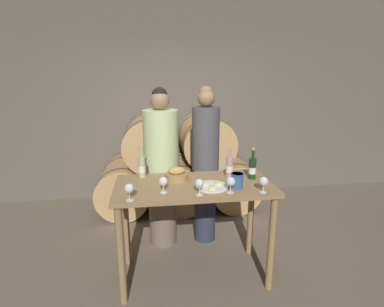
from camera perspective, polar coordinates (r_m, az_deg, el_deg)
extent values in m
plane|color=#726654|center=(3.20, 0.37, -22.01)|extent=(10.00, 10.00, 0.00)
cube|color=#60594F|center=(4.71, -3.43, 11.04)|extent=(10.00, 0.12, 3.20)
cylinder|color=tan|center=(4.43, -12.81, -6.13)|extent=(0.71, 0.89, 0.71)
cylinder|color=#2D2D33|center=(4.16, -13.12, -7.54)|extent=(0.73, 0.02, 0.73)
cylinder|color=#2D2D33|center=(4.69, -12.53, -4.88)|extent=(0.73, 0.02, 0.73)
cylinder|color=tan|center=(4.42, -2.59, -5.77)|extent=(0.71, 0.89, 0.71)
cylinder|color=#2D2D33|center=(4.16, -2.22, -7.16)|extent=(0.73, 0.02, 0.73)
cylinder|color=#2D2D33|center=(4.69, -2.92, -4.54)|extent=(0.73, 0.02, 0.73)
cylinder|color=tan|center=(4.55, 7.32, -5.25)|extent=(0.71, 0.89, 0.71)
cylinder|color=#2D2D33|center=(4.30, 8.30, -6.55)|extent=(0.73, 0.02, 0.73)
cylinder|color=#2D2D33|center=(4.81, 6.44, -4.09)|extent=(0.73, 0.02, 0.73)
cylinder|color=tan|center=(4.22, -8.00, 2.19)|extent=(0.71, 0.89, 0.71)
cylinder|color=#2D2D33|center=(3.94, -7.99, 1.28)|extent=(0.73, 0.02, 0.73)
cylinder|color=#2D2D33|center=(4.50, -8.01, 2.99)|extent=(0.73, 0.02, 0.73)
cylinder|color=tan|center=(4.29, 2.53, 2.53)|extent=(0.71, 0.89, 0.71)
cylinder|color=#2D2D33|center=(4.01, 3.26, 1.65)|extent=(0.73, 0.02, 0.73)
cylinder|color=#2D2D33|center=(4.56, 1.89, 3.30)|extent=(0.73, 0.02, 0.73)
cylinder|color=#99754C|center=(2.70, -13.38, -18.47)|extent=(0.06, 0.06, 0.91)
cylinder|color=#99754C|center=(2.87, 14.89, -16.34)|extent=(0.06, 0.06, 0.91)
cylinder|color=#99754C|center=(3.19, -12.45, -12.82)|extent=(0.06, 0.06, 0.91)
cylinder|color=#99754C|center=(3.33, 11.10, -11.42)|extent=(0.06, 0.06, 0.91)
cube|color=#99754C|center=(2.74, 0.40, -6.21)|extent=(1.43, 0.69, 0.04)
cylinder|color=#756651|center=(3.51, -5.61, -10.19)|extent=(0.31, 0.31, 0.87)
cylinder|color=beige|center=(3.26, -5.95, 2.25)|extent=(0.38, 0.38, 0.69)
sphere|color=#997051|center=(3.19, -6.17, 10.02)|extent=(0.20, 0.20, 0.20)
sphere|color=black|center=(3.20, -6.21, 11.02)|extent=(0.16, 0.16, 0.16)
cylinder|color=#2D334C|center=(3.56, 2.47, -9.67)|extent=(0.25, 0.25, 0.88)
cylinder|color=#4C4C51|center=(3.31, 2.63, 2.83)|extent=(0.30, 0.30, 0.70)
sphere|color=#997051|center=(3.24, 2.72, 10.48)|extent=(0.19, 0.19, 0.19)
sphere|color=olive|center=(3.25, 2.69, 11.40)|extent=(0.15, 0.15, 0.15)
cylinder|color=#193819|center=(2.90, 11.43, -2.86)|extent=(0.07, 0.07, 0.20)
cylinder|color=#193819|center=(2.86, 11.57, -0.18)|extent=(0.03, 0.03, 0.08)
cylinder|color=gold|center=(2.84, 11.63, 0.85)|extent=(0.03, 0.03, 0.02)
cylinder|color=white|center=(2.90, 11.41, -3.15)|extent=(0.07, 0.07, 0.06)
cylinder|color=#ADBC7F|center=(2.92, -9.52, -2.58)|extent=(0.07, 0.07, 0.20)
cylinder|color=#ADBC7F|center=(2.88, -9.64, 0.14)|extent=(0.03, 0.03, 0.08)
cylinder|color=#B7B7BC|center=(2.86, -9.68, 1.17)|extent=(0.03, 0.03, 0.02)
cylinder|color=white|center=(2.92, -9.50, -2.88)|extent=(0.07, 0.07, 0.06)
cylinder|color=#BC8E93|center=(2.91, 7.15, -2.61)|extent=(0.07, 0.07, 0.19)
cylinder|color=#BC8E93|center=(2.87, 7.24, 0.01)|extent=(0.03, 0.03, 0.08)
cylinder|color=gold|center=(2.86, 7.27, 1.04)|extent=(0.03, 0.03, 0.02)
cylinder|color=white|center=(2.92, 7.14, -2.90)|extent=(0.07, 0.07, 0.06)
cylinder|color=#335693|center=(2.66, 8.59, -5.12)|extent=(0.10, 0.10, 0.13)
cylinder|color=#335693|center=(2.64, 8.64, -3.91)|extent=(0.11, 0.11, 0.01)
cylinder|color=#A87F4C|center=(2.82, -2.96, -4.46)|extent=(0.21, 0.21, 0.06)
ellipsoid|color=tan|center=(2.80, -2.98, -3.27)|extent=(0.16, 0.10, 0.07)
cylinder|color=white|center=(2.66, 3.76, -6.28)|extent=(0.29, 0.29, 0.01)
cube|color=beige|center=(2.69, 4.92, -5.66)|extent=(0.07, 0.06, 0.02)
cube|color=beige|center=(2.68, 2.51, -5.68)|extent=(0.07, 0.07, 0.02)
cube|color=#E0CC7F|center=(2.59, 3.88, -6.43)|extent=(0.05, 0.06, 0.02)
cylinder|color=white|center=(2.44, -11.76, -8.71)|extent=(0.06, 0.06, 0.00)
cylinder|color=white|center=(2.43, -11.81, -7.97)|extent=(0.01, 0.01, 0.06)
sphere|color=white|center=(2.41, -11.89, -6.54)|extent=(0.08, 0.08, 0.08)
cylinder|color=white|center=(2.55, -5.43, -7.41)|extent=(0.06, 0.06, 0.00)
cylinder|color=white|center=(2.54, -5.45, -6.69)|extent=(0.01, 0.01, 0.06)
sphere|color=white|center=(2.51, -5.49, -5.32)|extent=(0.08, 0.08, 0.08)
cylinder|color=white|center=(2.50, 1.42, -7.86)|extent=(0.06, 0.06, 0.00)
cylinder|color=white|center=(2.48, 1.42, -7.13)|extent=(0.01, 0.01, 0.06)
sphere|color=white|center=(2.46, 1.43, -5.73)|extent=(0.08, 0.08, 0.08)
cylinder|color=white|center=(2.56, 7.33, -7.39)|extent=(0.06, 0.06, 0.00)
cylinder|color=white|center=(2.55, 7.36, -6.67)|extent=(0.01, 0.01, 0.06)
sphere|color=white|center=(2.52, 7.41, -5.30)|extent=(0.08, 0.08, 0.08)
cylinder|color=white|center=(2.61, 13.38, -7.21)|extent=(0.06, 0.06, 0.00)
cylinder|color=white|center=(2.60, 13.42, -6.51)|extent=(0.01, 0.01, 0.06)
sphere|color=white|center=(2.58, 13.51, -5.17)|extent=(0.08, 0.08, 0.08)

